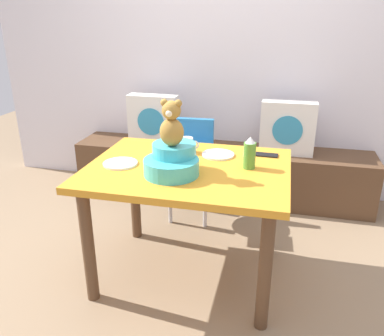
{
  "coord_description": "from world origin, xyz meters",
  "views": [
    {
      "loc": [
        0.51,
        -2.03,
        1.56
      ],
      "look_at": [
        0.0,
        0.1,
        0.69
      ],
      "focal_mm": 36.5,
      "sensor_mm": 36.0,
      "label": 1
    }
  ],
  "objects_px": {
    "teddy_bear": "(172,124)",
    "highchair": "(192,156)",
    "coffee_mug": "(187,145)",
    "ketchup_bottle": "(250,154)",
    "pillow_floral_right": "(288,128)",
    "dining_table": "(188,184)",
    "pillow_floral_left": "(153,120)",
    "dinner_plate_near": "(218,155)",
    "cell_phone": "(266,155)",
    "dinner_plate_far": "(120,163)",
    "infant_seat_teal": "(172,161)"
  },
  "relations": [
    {
      "from": "pillow_floral_right",
      "to": "ketchup_bottle",
      "type": "height_order",
      "value": "ketchup_bottle"
    },
    {
      "from": "dining_table",
      "to": "ketchup_bottle",
      "type": "bearing_deg",
      "value": 8.7
    },
    {
      "from": "highchair",
      "to": "ketchup_bottle",
      "type": "height_order",
      "value": "ketchup_bottle"
    },
    {
      "from": "ketchup_bottle",
      "to": "coffee_mug",
      "type": "relative_size",
      "value": 1.54
    },
    {
      "from": "pillow_floral_right",
      "to": "coffee_mug",
      "type": "bearing_deg",
      "value": -123.27
    },
    {
      "from": "pillow_floral_right",
      "to": "dining_table",
      "type": "distance_m",
      "value": 1.3
    },
    {
      "from": "pillow_floral_left",
      "to": "teddy_bear",
      "type": "relative_size",
      "value": 1.76
    },
    {
      "from": "dining_table",
      "to": "pillow_floral_left",
      "type": "bearing_deg",
      "value": 117.44
    },
    {
      "from": "pillow_floral_left",
      "to": "ketchup_bottle",
      "type": "distance_m",
      "value": 1.48
    },
    {
      "from": "pillow_floral_left",
      "to": "dinner_plate_near",
      "type": "distance_m",
      "value": 1.21
    },
    {
      "from": "pillow_floral_right",
      "to": "infant_seat_teal",
      "type": "xyz_separation_m",
      "value": [
        -0.61,
        -1.3,
        0.13
      ]
    },
    {
      "from": "pillow_floral_left",
      "to": "ketchup_bottle",
      "type": "xyz_separation_m",
      "value": [
        0.95,
        -1.12,
        0.15
      ]
    },
    {
      "from": "coffee_mug",
      "to": "highchair",
      "type": "bearing_deg",
      "value": 100.19
    },
    {
      "from": "highchair",
      "to": "coffee_mug",
      "type": "xyz_separation_m",
      "value": [
        0.09,
        -0.52,
        0.27
      ]
    },
    {
      "from": "teddy_bear",
      "to": "coffee_mug",
      "type": "relative_size",
      "value": 2.08
    },
    {
      "from": "pillow_floral_left",
      "to": "dinner_plate_near",
      "type": "height_order",
      "value": "pillow_floral_left"
    },
    {
      "from": "ketchup_bottle",
      "to": "dinner_plate_far",
      "type": "bearing_deg",
      "value": -170.98
    },
    {
      "from": "highchair",
      "to": "ketchup_bottle",
      "type": "bearing_deg",
      "value": -54.65
    },
    {
      "from": "teddy_bear",
      "to": "highchair",
      "type": "bearing_deg",
      "value": 96.55
    },
    {
      "from": "pillow_floral_right",
      "to": "infant_seat_teal",
      "type": "relative_size",
      "value": 1.33
    },
    {
      "from": "dinner_plate_near",
      "to": "pillow_floral_left",
      "type": "bearing_deg",
      "value": 128.03
    },
    {
      "from": "dinner_plate_far",
      "to": "pillow_floral_left",
      "type": "bearing_deg",
      "value": 100.06
    },
    {
      "from": "infant_seat_teal",
      "to": "ketchup_bottle",
      "type": "distance_m",
      "value": 0.44
    },
    {
      "from": "coffee_mug",
      "to": "pillow_floral_right",
      "type": "bearing_deg",
      "value": 56.73
    },
    {
      "from": "dinner_plate_far",
      "to": "dining_table",
      "type": "bearing_deg",
      "value": 9.29
    },
    {
      "from": "pillow_floral_right",
      "to": "dinner_plate_far",
      "type": "distance_m",
      "value": 1.56
    },
    {
      "from": "pillow_floral_right",
      "to": "dining_table",
      "type": "xyz_separation_m",
      "value": [
        -0.55,
        -1.17,
        -0.05
      ]
    },
    {
      "from": "pillow_floral_left",
      "to": "dining_table",
      "type": "relative_size",
      "value": 0.38
    },
    {
      "from": "coffee_mug",
      "to": "cell_phone",
      "type": "relative_size",
      "value": 0.83
    },
    {
      "from": "dinner_plate_near",
      "to": "cell_phone",
      "type": "distance_m",
      "value": 0.3
    },
    {
      "from": "dining_table",
      "to": "teddy_bear",
      "type": "height_order",
      "value": "teddy_bear"
    },
    {
      "from": "dinner_plate_near",
      "to": "cell_phone",
      "type": "bearing_deg",
      "value": 13.19
    },
    {
      "from": "teddy_bear",
      "to": "ketchup_bottle",
      "type": "relative_size",
      "value": 1.35
    },
    {
      "from": "pillow_floral_left",
      "to": "highchair",
      "type": "relative_size",
      "value": 0.56
    },
    {
      "from": "teddy_bear",
      "to": "dinner_plate_far",
      "type": "xyz_separation_m",
      "value": [
        -0.33,
        0.06,
        -0.27
      ]
    },
    {
      "from": "highchair",
      "to": "infant_seat_teal",
      "type": "height_order",
      "value": "infant_seat_teal"
    },
    {
      "from": "dinner_plate_near",
      "to": "pillow_floral_right",
      "type": "bearing_deg",
      "value": 66.48
    },
    {
      "from": "highchair",
      "to": "teddy_bear",
      "type": "distance_m",
      "value": 1.02
    },
    {
      "from": "pillow_floral_right",
      "to": "dinner_plate_near",
      "type": "xyz_separation_m",
      "value": [
        -0.42,
        -0.95,
        0.07
      ]
    },
    {
      "from": "dining_table",
      "to": "cell_phone",
      "type": "distance_m",
      "value": 0.53
    },
    {
      "from": "teddy_bear",
      "to": "ketchup_bottle",
      "type": "bearing_deg",
      "value": 23.98
    },
    {
      "from": "highchair",
      "to": "cell_phone",
      "type": "distance_m",
      "value": 0.78
    },
    {
      "from": "highchair",
      "to": "pillow_floral_left",
      "type": "bearing_deg",
      "value": 137.4
    },
    {
      "from": "dining_table",
      "to": "teddy_bear",
      "type": "bearing_deg",
      "value": -114.2
    },
    {
      "from": "pillow_floral_right",
      "to": "cell_phone",
      "type": "xyz_separation_m",
      "value": [
        -0.13,
        -0.89,
        0.06
      ]
    },
    {
      "from": "pillow_floral_left",
      "to": "dining_table",
      "type": "xyz_separation_m",
      "value": [
        0.61,
        -1.17,
        -0.05
      ]
    },
    {
      "from": "ketchup_bottle",
      "to": "pillow_floral_left",
      "type": "bearing_deg",
      "value": 130.34
    },
    {
      "from": "pillow_floral_left",
      "to": "dinner_plate_far",
      "type": "bearing_deg",
      "value": -79.94
    },
    {
      "from": "pillow_floral_right",
      "to": "highchair",
      "type": "distance_m",
      "value": 0.84
    },
    {
      "from": "dining_table",
      "to": "coffee_mug",
      "type": "bearing_deg",
      "value": 105.14
    }
  ]
}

